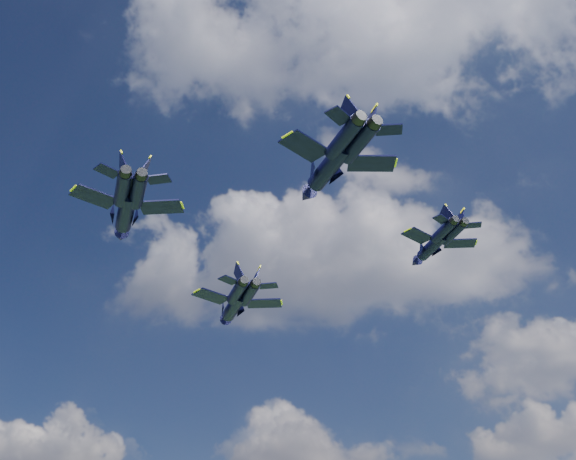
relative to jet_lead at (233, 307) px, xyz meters
The scene contains 4 objects.
jet_lead is the anchor object (origin of this frame).
jet_left 27.22m from the jet_lead, 101.99° to the right, with size 12.45×16.74×4.06m.
jet_right 30.44m from the jet_lead, 13.61° to the right, with size 10.24×13.58×3.33m.
jet_slot 36.56m from the jet_lead, 57.91° to the right, with size 13.29×16.32×4.09m.
Camera 1 is at (12.84, -75.74, 17.38)m, focal length 45.00 mm.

